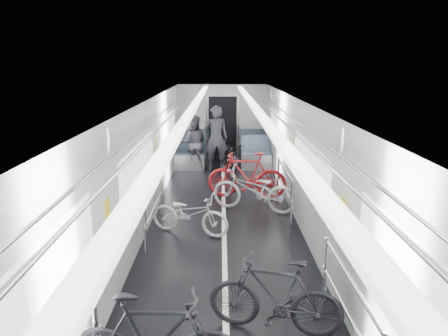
# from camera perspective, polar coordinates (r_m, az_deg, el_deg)

# --- Properties ---
(car_shell) EXTENTS (3.02, 14.01, 2.41)m
(car_shell) POSITION_cam_1_polar(r_m,az_deg,el_deg) (8.68, -0.05, 1.62)
(car_shell) COLOR black
(car_shell) RESTS_ON ground
(bike_left_far) EXTENTS (1.61, 1.00, 0.80)m
(bike_left_far) POSITION_cam_1_polar(r_m,az_deg,el_deg) (7.47, -4.93, -6.50)
(bike_left_far) COLOR silver
(bike_left_far) RESTS_ON floor
(bike_right_near) EXTENTS (1.64, 0.81, 0.95)m
(bike_right_near) POSITION_cam_1_polar(r_m,az_deg,el_deg) (4.93, 7.33, -17.65)
(bike_right_near) COLOR black
(bike_right_near) RESTS_ON floor
(bike_right_mid) EXTENTS (1.93, 1.17, 0.96)m
(bike_right_mid) POSITION_cam_1_polar(r_m,az_deg,el_deg) (8.56, 4.28, -3.11)
(bike_right_mid) COLOR #A6A7AB
(bike_right_mid) RESTS_ON floor
(bike_right_far) EXTENTS (1.89, 0.74, 1.11)m
(bike_right_far) POSITION_cam_1_polar(r_m,az_deg,el_deg) (9.36, 3.28, -1.05)
(bike_right_far) COLOR #A61417
(bike_right_far) RESTS_ON floor
(bike_aisle) EXTENTS (0.76, 1.68, 0.85)m
(bike_aisle) POSITION_cam_1_polar(r_m,az_deg,el_deg) (11.78, 1.19, 1.66)
(bike_aisle) COLOR black
(bike_aisle) RESTS_ON floor
(person_standing) EXTENTS (0.76, 0.56, 1.93)m
(person_standing) POSITION_cam_1_polar(r_m,az_deg,el_deg) (11.67, -1.17, 4.24)
(person_standing) COLOR black
(person_standing) RESTS_ON floor
(person_seated) EXTENTS (0.81, 0.65, 1.62)m
(person_seated) POSITION_cam_1_polar(r_m,az_deg,el_deg) (11.89, -4.34, 3.63)
(person_seated) COLOR #332F37
(person_seated) RESTS_ON floor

